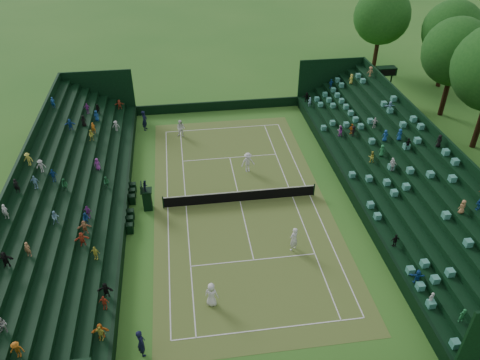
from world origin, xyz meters
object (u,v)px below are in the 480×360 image
at_px(player_far_east, 248,162).
at_px(player_near_west, 211,294).
at_px(tennis_net, 240,196).
at_px(player_far_west, 181,129).
at_px(umpire_chair, 147,197).
at_px(player_near_east, 294,239).

bearing_deg(player_far_east, player_near_west, -116.86).
height_order(tennis_net, player_far_west, player_far_west).
bearing_deg(tennis_net, umpire_chair, 179.39).
height_order(tennis_net, player_near_west, player_near_west).
distance_m(player_near_east, player_far_west, 17.96).
xyz_separation_m(player_near_east, player_far_west, (-6.81, 16.62, -0.08)).
xyz_separation_m(tennis_net, player_near_west, (-3.04, -9.67, 0.30)).
xyz_separation_m(umpire_chair, player_near_east, (9.70, -5.83, -0.18)).
distance_m(umpire_chair, player_near_east, 11.32).
relative_size(player_near_west, player_far_west, 0.99).
height_order(umpire_chair, player_near_west, umpire_chair).
bearing_deg(player_far_west, player_far_east, -34.04).
xyz_separation_m(tennis_net, player_far_east, (1.24, 4.08, 0.36)).
bearing_deg(tennis_net, player_near_east, -64.29).
distance_m(tennis_net, umpire_chair, 6.95).
distance_m(tennis_net, player_far_east, 4.28).
xyz_separation_m(player_near_west, player_far_east, (4.28, 13.75, 0.05)).
bearing_deg(tennis_net, player_far_west, 110.41).
bearing_deg(player_near_west, player_far_east, -85.76).
relative_size(tennis_net, umpire_chair, 4.54).
height_order(player_near_west, player_far_west, player_far_west).
height_order(umpire_chair, player_near_east, umpire_chair).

